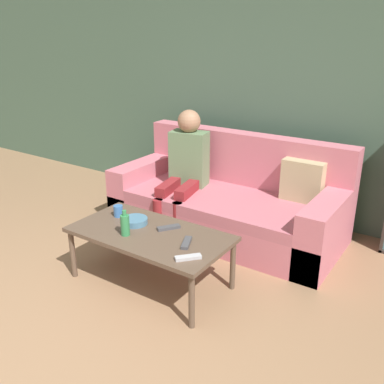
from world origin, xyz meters
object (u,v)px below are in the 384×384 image
(cup_near, at_px, (118,211))
(snack_bowl, at_px, (135,221))
(tv_remote_1, at_px, (187,243))
(couch, at_px, (229,203))
(person_adult, at_px, (186,162))
(bottle, at_px, (125,225))
(tv_remote_2, at_px, (169,228))
(tv_remote_0, at_px, (188,257))
(coffee_table, at_px, (150,237))

(cup_near, bearing_deg, snack_bowl, -9.79)
(tv_remote_1, bearing_deg, snack_bowl, 150.28)
(couch, height_order, cup_near, couch)
(person_adult, bearing_deg, bottle, -88.13)
(cup_near, distance_m, bottle, 0.35)
(couch, distance_m, tv_remote_2, 1.00)
(cup_near, relative_size, tv_remote_0, 0.56)
(couch, xyz_separation_m, snack_bowl, (-0.22, -1.05, 0.16))
(person_adult, relative_size, cup_near, 12.42)
(person_adult, distance_m, snack_bowl, 0.99)
(bottle, bearing_deg, couch, 82.96)
(cup_near, bearing_deg, person_adult, 89.89)
(tv_remote_1, height_order, tv_remote_2, same)
(couch, bearing_deg, snack_bowl, -101.90)
(couch, height_order, tv_remote_2, couch)
(coffee_table, distance_m, person_adult, 1.11)
(snack_bowl, relative_size, bottle, 1.01)
(bottle, bearing_deg, tv_remote_1, 15.86)
(tv_remote_0, relative_size, bottle, 0.84)
(tv_remote_0, xyz_separation_m, snack_bowl, (-0.63, 0.21, 0.01))
(tv_remote_2, distance_m, snack_bowl, 0.27)
(person_adult, bearing_deg, tv_remote_1, -66.37)
(coffee_table, xyz_separation_m, tv_remote_0, (0.45, -0.16, 0.05))
(person_adult, distance_m, bottle, 1.17)
(cup_near, relative_size, snack_bowl, 0.46)
(couch, height_order, tv_remote_0, couch)
(cup_near, distance_m, tv_remote_2, 0.47)
(tv_remote_2, relative_size, bottle, 0.88)
(snack_bowl, bearing_deg, tv_remote_0, -18.70)
(tv_remote_2, bearing_deg, tv_remote_1, 7.99)
(tv_remote_1, bearing_deg, couch, 80.96)
(coffee_table, distance_m, tv_remote_0, 0.48)
(person_adult, bearing_deg, tv_remote_0, -66.00)
(cup_near, bearing_deg, coffee_table, -12.61)
(cup_near, height_order, bottle, bottle)
(cup_near, distance_m, snack_bowl, 0.20)
(couch, bearing_deg, bottle, -97.04)
(tv_remote_1, bearing_deg, person_adult, 101.38)
(snack_bowl, bearing_deg, bottle, -68.81)
(tv_remote_0, distance_m, snack_bowl, 0.67)
(coffee_table, xyz_separation_m, tv_remote_2, (0.08, 0.12, 0.05))
(cup_near, bearing_deg, couch, 67.58)
(tv_remote_2, bearing_deg, tv_remote_0, -2.79)
(person_adult, distance_m, tv_remote_0, 1.45)
(person_adult, relative_size, tv_remote_1, 6.30)
(cup_near, distance_m, tv_remote_0, 0.87)
(person_adult, bearing_deg, coffee_table, -80.58)
(couch, distance_m, snack_bowl, 1.09)
(snack_bowl, bearing_deg, couch, 78.10)
(tv_remote_0, height_order, tv_remote_1, same)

